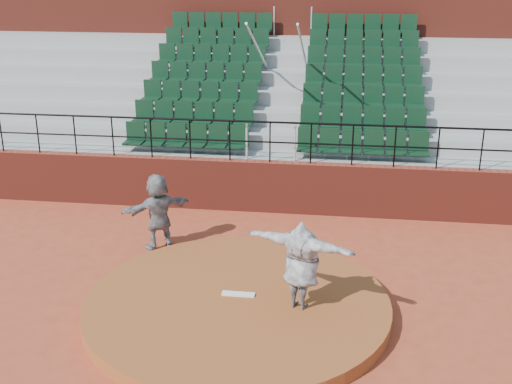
{
  "coord_description": "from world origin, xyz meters",
  "views": [
    {
      "loc": [
        1.73,
        -10.04,
        5.98
      ],
      "look_at": [
        0.0,
        2.5,
        1.4
      ],
      "focal_mm": 45.0,
      "sensor_mm": 36.0,
      "label": 1
    }
  ],
  "objects": [
    {
      "name": "ground",
      "position": [
        0.0,
        0.0,
        0.0
      ],
      "size": [
        90.0,
        90.0,
        0.0
      ],
      "primitive_type": "plane",
      "color": "#AB4226",
      "rests_on": "ground"
    },
    {
      "name": "fielder",
      "position": [
        -2.15,
        2.5,
        0.85
      ],
      "size": [
        1.55,
        1.36,
        1.7
      ],
      "primitive_type": "imported",
      "rotation": [
        0.0,
        0.0,
        3.8
      ],
      "color": "black",
      "rests_on": "ground"
    },
    {
      "name": "pitching_rubber",
      "position": [
        0.0,
        0.15,
        0.27
      ],
      "size": [
        0.6,
        0.15,
        0.03
      ],
      "primitive_type": "cube",
      "color": "white",
      "rests_on": "pitchers_mound"
    },
    {
      "name": "press_box_facade",
      "position": [
        0.0,
        12.6,
        3.55
      ],
      "size": [
        24.0,
        3.0,
        7.1
      ],
      "primitive_type": "cube",
      "color": "maroon",
      "rests_on": "ground"
    },
    {
      "name": "wall_railing",
      "position": [
        0.0,
        5.0,
        2.03
      ],
      "size": [
        24.04,
        0.05,
        1.03
      ],
      "color": "black",
      "rests_on": "boundary_wall"
    },
    {
      "name": "pitcher",
      "position": [
        1.14,
        -0.1,
        1.06
      ],
      "size": [
        2.04,
        1.2,
        1.61
      ],
      "primitive_type": "imported",
      "rotation": [
        0.0,
        0.0,
        2.78
      ],
      "color": "black",
      "rests_on": "pitchers_mound"
    },
    {
      "name": "boundary_wall",
      "position": [
        0.0,
        5.0,
        0.65
      ],
      "size": [
        24.0,
        0.3,
        1.3
      ],
      "primitive_type": "cube",
      "color": "maroon",
      "rests_on": "ground"
    },
    {
      "name": "seating_deck",
      "position": [
        0.0,
        8.65,
        1.44
      ],
      "size": [
        24.0,
        5.97,
        4.63
      ],
      "color": "#989792",
      "rests_on": "ground"
    },
    {
      "name": "pitchers_mound",
      "position": [
        0.0,
        0.0,
        0.12
      ],
      "size": [
        5.5,
        5.5,
        0.25
      ],
      "primitive_type": "cylinder",
      "color": "#9A4D22",
      "rests_on": "ground"
    }
  ]
}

